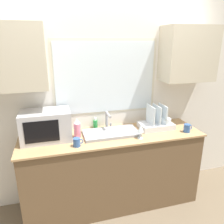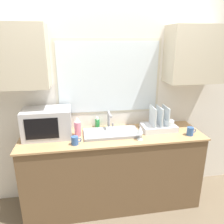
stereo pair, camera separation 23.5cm
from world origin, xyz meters
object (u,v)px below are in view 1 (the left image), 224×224
(spray_bottle, at_px, (77,128))
(mug_near_sink, at_px, (77,142))
(faucet, at_px, (108,119))
(soap_bottle, at_px, (95,124))
(microwave, at_px, (46,126))
(dish_rack, at_px, (157,123))
(wine_glass, at_px, (141,129))

(spray_bottle, relative_size, mug_near_sink, 2.09)
(faucet, xyz_separation_m, soap_bottle, (-0.14, 0.06, -0.07))
(mug_near_sink, bearing_deg, spray_bottle, 81.47)
(microwave, height_order, spray_bottle, microwave)
(faucet, relative_size, mug_near_sink, 2.03)
(dish_rack, bearing_deg, faucet, 165.75)
(spray_bottle, distance_m, soap_bottle, 0.32)
(faucet, xyz_separation_m, mug_near_sink, (-0.41, -0.36, -0.08))
(mug_near_sink, relative_size, wine_glass, 0.67)
(mug_near_sink, height_order, wine_glass, wine_glass)
(wine_glass, bearing_deg, faucet, 127.53)
(mug_near_sink, bearing_deg, faucet, 41.06)
(dish_rack, height_order, wine_glass, dish_rack)
(spray_bottle, xyz_separation_m, mug_near_sink, (-0.03, -0.22, -0.06))
(faucet, bearing_deg, microwave, -171.13)
(mug_near_sink, bearing_deg, wine_glass, 0.23)
(microwave, bearing_deg, faucet, 8.87)
(dish_rack, height_order, mug_near_sink, dish_rack)
(mug_near_sink, distance_m, wine_glass, 0.69)
(faucet, relative_size, spray_bottle, 0.97)
(microwave, bearing_deg, soap_bottle, 16.59)
(dish_rack, xyz_separation_m, mug_near_sink, (-0.99, -0.21, -0.02))
(faucet, distance_m, mug_near_sink, 0.55)
(spray_bottle, bearing_deg, dish_rack, -0.34)
(spray_bottle, height_order, wine_glass, spray_bottle)
(faucet, relative_size, microwave, 0.41)
(faucet, bearing_deg, dish_rack, -14.25)
(spray_bottle, bearing_deg, mug_near_sink, -98.53)
(dish_rack, bearing_deg, mug_near_sink, -167.79)
(dish_rack, xyz_separation_m, soap_bottle, (-0.71, 0.20, -0.01))
(microwave, height_order, dish_rack, microwave)
(microwave, relative_size, mug_near_sink, 4.90)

